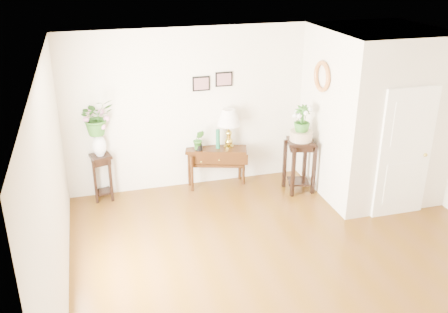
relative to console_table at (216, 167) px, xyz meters
name	(u,v)px	position (x,y,z in m)	size (l,w,h in m)	color
floor	(295,260)	(0.44, -2.57, -0.36)	(6.00, 5.50, 0.02)	#573514
ceiling	(308,58)	(0.44, -2.57, 2.44)	(6.00, 5.50, 0.02)	white
wall_back	(237,106)	(0.44, 0.18, 1.04)	(6.00, 0.02, 2.80)	beige
wall_front	(444,308)	(0.44, -5.32, 1.04)	(6.00, 0.02, 2.80)	beige
wall_left	(54,198)	(-2.56, -2.57, 1.04)	(0.02, 5.50, 2.80)	beige
partition	(373,112)	(2.54, -0.79, 1.04)	(1.80, 1.95, 2.80)	beige
door	(405,153)	(2.54, -1.79, 0.69)	(0.90, 0.05, 2.10)	white
art_print_left	(201,84)	(-0.21, 0.16, 1.49)	(0.30, 0.02, 0.25)	black
art_print_right	(224,79)	(0.19, 0.16, 1.54)	(0.30, 0.02, 0.25)	black
wall_ornament	(322,77)	(1.60, -0.67, 1.69)	(0.51, 0.51, 0.07)	orange
console_table	(216,167)	(0.00, 0.00, 0.00)	(1.07, 0.36, 0.71)	black
table_lamp	(229,128)	(0.23, 0.00, 0.71)	(0.40, 0.40, 0.71)	#B19B39
green_vase	(218,139)	(0.03, 0.00, 0.53)	(0.07, 0.07, 0.35)	#155033
potted_plant	(199,141)	(-0.31, 0.00, 0.53)	(0.20, 0.16, 0.36)	#295D1C
plant_stand_a	(103,177)	(-1.99, 0.00, 0.05)	(0.31, 0.31, 0.81)	black
porcelain_vase	(99,142)	(-1.99, 0.00, 0.68)	(0.24, 0.24, 0.41)	silver
lily_arrangement	(96,115)	(-1.99, 0.00, 1.15)	(0.53, 0.46, 0.59)	#295D1C
plant_stand_b	(299,165)	(1.34, -0.59, 0.12)	(0.44, 0.44, 0.94)	black
ceramic_bowl	(301,136)	(1.34, -0.59, 0.67)	(0.38, 0.38, 0.17)	tan
narcissus	(302,120)	(1.34, -0.59, 0.95)	(0.27, 0.27, 0.49)	#295D1C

